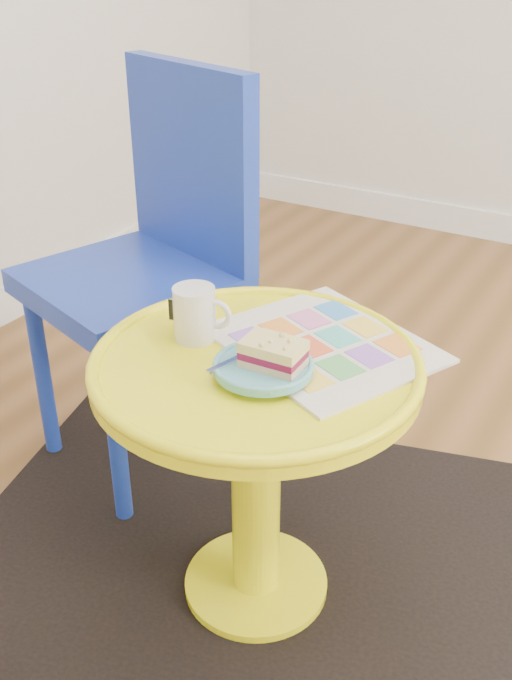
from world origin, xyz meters
The scene contains 9 objects.
room_walls centered at (-0.99, 0.99, 0.06)m, with size 4.00×4.00×4.00m.
rug centered at (-0.68, -0.17, 0.00)m, with size 1.30×1.10×0.01m, color black.
side_table centered at (-0.68, -0.17, 0.38)m, with size 0.56×0.56×0.53m.
chair centered at (-1.12, 0.13, 0.53)m, with size 0.51×0.51×0.92m.
newspaper centered at (-0.60, -0.06, 0.53)m, with size 0.35×0.30×0.01m, color silver.
mug centered at (-0.81, -0.16, 0.58)m, with size 0.11×0.07×0.10m.
plate centered at (-0.64, -0.21, 0.55)m, with size 0.16×0.16×0.02m.
cake_slice centered at (-0.62, -0.20, 0.58)m, with size 0.10×0.07×0.04m.
fork centered at (-0.68, -0.20, 0.56)m, with size 0.05×0.14×0.00m.
Camera 1 is at (-0.12, -1.11, 1.18)m, focal length 40.00 mm.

